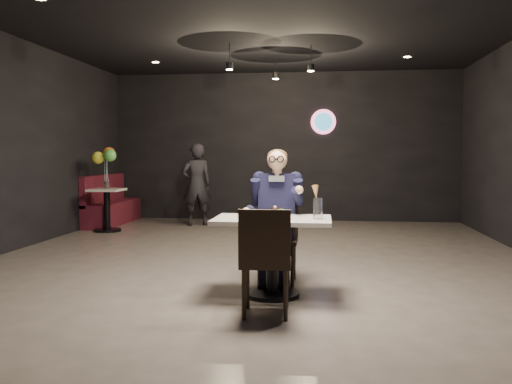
# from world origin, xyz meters

# --- Properties ---
(floor) EXTENTS (9.00, 9.00, 0.00)m
(floor) POSITION_xyz_m (0.00, 0.00, 0.00)
(floor) COLOR slate
(floor) RESTS_ON ground
(wall_sign) EXTENTS (0.50, 0.06, 0.50)m
(wall_sign) POSITION_xyz_m (0.80, 4.47, 2.00)
(wall_sign) COLOR pink
(wall_sign) RESTS_ON floor
(pendant_lights) EXTENTS (1.40, 1.20, 0.36)m
(pendant_lights) POSITION_xyz_m (0.00, 2.00, 2.88)
(pendant_lights) COLOR black
(pendant_lights) RESTS_ON floor
(main_table) EXTENTS (1.10, 0.70, 0.75)m
(main_table) POSITION_xyz_m (0.32, -1.48, 0.38)
(main_table) COLOR white
(main_table) RESTS_ON floor
(chair_far) EXTENTS (0.42, 0.46, 0.92)m
(chair_far) POSITION_xyz_m (0.32, -0.93, 0.46)
(chair_far) COLOR black
(chair_far) RESTS_ON floor
(chair_near) EXTENTS (0.44, 0.48, 0.92)m
(chair_near) POSITION_xyz_m (0.32, -2.08, 0.46)
(chair_near) COLOR black
(chair_near) RESTS_ON floor
(seated_man) EXTENTS (0.60, 0.80, 1.44)m
(seated_man) POSITION_xyz_m (0.32, -0.93, 0.72)
(seated_man) COLOR black
(seated_man) RESTS_ON floor
(dessert_plate) EXTENTS (0.22, 0.22, 0.01)m
(dessert_plate) POSITION_xyz_m (0.40, -1.58, 0.76)
(dessert_plate) COLOR white
(dessert_plate) RESTS_ON main_table
(cake_slice) EXTENTS (0.14, 0.13, 0.08)m
(cake_slice) POSITION_xyz_m (0.37, -1.56, 0.80)
(cake_slice) COLOR black
(cake_slice) RESTS_ON dessert_plate
(mint_leaf) EXTENTS (0.07, 0.04, 0.01)m
(mint_leaf) POSITION_xyz_m (0.41, -1.60, 0.84)
(mint_leaf) COLOR green
(mint_leaf) RESTS_ON cake_slice
(sundae_glass) EXTENTS (0.09, 0.09, 0.20)m
(sundae_glass) POSITION_xyz_m (0.75, -1.51, 0.85)
(sundae_glass) COLOR silver
(sundae_glass) RESTS_ON main_table
(wafer_cone) EXTENTS (0.08, 0.08, 0.13)m
(wafer_cone) POSITION_xyz_m (0.73, -1.51, 1.00)
(wafer_cone) COLOR tan
(wafer_cone) RESTS_ON sundae_glass
(booth_bench) EXTENTS (0.48, 1.90, 0.95)m
(booth_bench) POSITION_xyz_m (-3.25, 3.49, 0.48)
(booth_bench) COLOR #4A0F1C
(booth_bench) RESTS_ON floor
(side_table) EXTENTS (0.54, 0.54, 0.68)m
(side_table) POSITION_xyz_m (-2.95, 2.49, 0.34)
(side_table) COLOR white
(side_table) RESTS_ON floor
(balloon_vase) EXTENTS (0.10, 0.10, 0.15)m
(balloon_vase) POSITION_xyz_m (-2.95, 2.49, 0.83)
(balloon_vase) COLOR silver
(balloon_vase) RESTS_ON side_table
(balloon_bunch) EXTENTS (0.39, 0.39, 0.64)m
(balloon_bunch) POSITION_xyz_m (-2.95, 2.49, 1.22)
(balloon_bunch) COLOR yellow
(balloon_bunch) RESTS_ON balloon_vase
(passerby) EXTENTS (0.66, 0.56, 1.55)m
(passerby) POSITION_xyz_m (-1.57, 3.47, 0.77)
(passerby) COLOR black
(passerby) RESTS_ON floor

